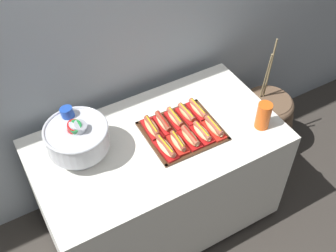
# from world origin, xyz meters

# --- Properties ---
(ground_plane) EXTENTS (10.00, 10.00, 0.00)m
(ground_plane) POSITION_xyz_m (0.00, 0.00, 0.00)
(ground_plane) COLOR #38332D
(back_wall) EXTENTS (6.00, 0.10, 2.60)m
(back_wall) POSITION_xyz_m (0.00, 0.50, 1.30)
(back_wall) COLOR #9EA8B2
(back_wall) RESTS_ON ground_plane
(buffet_table) EXTENTS (1.38, 0.76, 0.76)m
(buffet_table) POSITION_xyz_m (0.00, 0.00, 0.40)
(buffet_table) COLOR white
(buffet_table) RESTS_ON ground_plane
(floor_vase) EXTENTS (0.43, 0.43, 0.95)m
(floor_vase) POSITION_xyz_m (0.97, 0.16, 0.23)
(floor_vase) COLOR brown
(floor_vase) RESTS_ON ground_plane
(serving_tray) EXTENTS (0.41, 0.37, 0.01)m
(serving_tray) POSITION_xyz_m (0.14, -0.02, 0.77)
(serving_tray) COLOR #472B19
(serving_tray) RESTS_ON buffet_table
(hot_dog_0) EXTENTS (0.07, 0.18, 0.06)m
(hot_dog_0) POSITION_xyz_m (-0.01, -0.10, 0.80)
(hot_dog_0) COLOR #B21414
(hot_dog_0) RESTS_ON serving_tray
(hot_dog_1) EXTENTS (0.08, 0.16, 0.06)m
(hot_dog_1) POSITION_xyz_m (0.07, -0.10, 0.80)
(hot_dog_1) COLOR red
(hot_dog_1) RESTS_ON serving_tray
(hot_dog_2) EXTENTS (0.07, 0.16, 0.06)m
(hot_dog_2) POSITION_xyz_m (0.14, -0.10, 0.80)
(hot_dog_2) COLOR #B21414
(hot_dog_2) RESTS_ON serving_tray
(hot_dog_3) EXTENTS (0.07, 0.16, 0.06)m
(hot_dog_3) POSITION_xyz_m (0.22, -0.11, 0.80)
(hot_dog_3) COLOR #B21414
(hot_dog_3) RESTS_ON serving_tray
(hot_dog_4) EXTENTS (0.07, 0.18, 0.06)m
(hot_dog_4) POSITION_xyz_m (0.29, -0.11, 0.80)
(hot_dog_4) COLOR red
(hot_dog_4) RESTS_ON serving_tray
(hot_dog_5) EXTENTS (0.08, 0.18, 0.06)m
(hot_dog_5) POSITION_xyz_m (-0.00, 0.06, 0.79)
(hot_dog_5) COLOR red
(hot_dog_5) RESTS_ON serving_tray
(hot_dog_6) EXTENTS (0.06, 0.17, 0.06)m
(hot_dog_6) POSITION_xyz_m (0.07, 0.06, 0.80)
(hot_dog_6) COLOR red
(hot_dog_6) RESTS_ON serving_tray
(hot_dog_7) EXTENTS (0.06, 0.16, 0.06)m
(hot_dog_7) POSITION_xyz_m (0.15, 0.06, 0.80)
(hot_dog_7) COLOR red
(hot_dog_7) RESTS_ON serving_tray
(hot_dog_8) EXTENTS (0.06, 0.16, 0.06)m
(hot_dog_8) POSITION_xyz_m (0.22, 0.06, 0.80)
(hot_dog_8) COLOR red
(hot_dog_8) RESTS_ON serving_tray
(hot_dog_9) EXTENTS (0.06, 0.17, 0.06)m
(hot_dog_9) POSITION_xyz_m (0.30, 0.06, 0.80)
(hot_dog_9) COLOR red
(hot_dog_9) RESTS_ON serving_tray
(punch_bowl) EXTENTS (0.33, 0.33, 0.26)m
(punch_bowl) POSITION_xyz_m (-0.40, 0.10, 0.90)
(punch_bowl) COLOR silver
(punch_bowl) RESTS_ON buffet_table
(cup_stack) EXTENTS (0.08, 0.08, 0.16)m
(cup_stack) POSITION_xyz_m (0.55, -0.20, 0.84)
(cup_stack) COLOR #EA5B19
(cup_stack) RESTS_ON buffet_table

